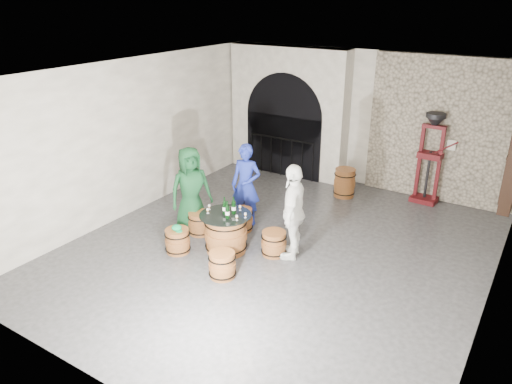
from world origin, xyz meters
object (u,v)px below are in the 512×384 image
Objects in this scene: barrel_stool_near_left at (178,241)px; person_green at (191,189)px; person_blue at (246,185)px; wine_bottle_right at (234,207)px; side_barrel at (345,183)px; barrel_table at (226,233)px; corking_press at (431,151)px; barrel_stool_far at (241,220)px; barrel_stool_right at (274,243)px; wine_bottle_center at (227,211)px; person_white at (293,212)px; barrel_stool_near_right at (222,265)px; barrel_stool_left at (200,223)px; wine_bottle_left at (225,207)px.

barrel_stool_near_left is 1.14m from person_green.
person_blue is 5.15× the size of wine_bottle_right.
side_barrel is (0.71, 3.43, -0.53)m from wine_bottle_right.
barrel_table is 1.28m from person_blue.
corking_press is (1.66, 0.69, 0.85)m from side_barrel.
corking_press is (2.47, 4.24, 0.82)m from barrel_table.
barrel_stool_far is 0.27× the size of person_green.
barrel_stool_right is 1.42× the size of wine_bottle_center.
corking_press is at bearing 61.57° from wine_bottle_center.
person_green is 3.74m from side_barrel.
side_barrel is 1.99m from corking_press.
person_white reaches higher than barrel_stool_right.
wine_bottle_center is (-0.34, 0.65, 0.63)m from barrel_stool_near_right.
barrel_stool_left is at bearing 170.13° from wine_bottle_right.
wine_bottle_center is at bearing 117.69° from barrel_stool_near_right.
corking_press reaches higher than person_green.
person_blue is 1.11m from wine_bottle_right.
person_blue reaches higher than barrel_stool_near_right.
wine_bottle_center is 1.00× the size of wine_bottle_right.
side_barrel is (1.64, 3.27, 0.11)m from barrel_stool_left.
barrel_table is 2.02× the size of barrel_stool_near_right.
barrel_stool_right is 1.42× the size of wine_bottle_right.
wine_bottle_left is 4.91m from corking_press.
barrel_table is at bearing -116.83° from corking_press.
barrel_stool_near_right is 1.42× the size of wine_bottle_right.
barrel_table is at bearing 35.28° from barrel_stool_near_left.
barrel_stool_left is at bearing -177.72° from barrel_stool_right.
person_white is (1.43, -0.67, 0.03)m from person_blue.
barrel_stool_near_right is at bearing -44.55° from person_white.
person_blue is at bearing 105.36° from barrel_table.
barrel_stool_left is 1.20m from wine_bottle_center.
barrel_table is at bearing 139.72° from wine_bottle_center.
side_barrel is (1.90, 3.18, -0.52)m from person_green.
barrel_stool_right is 0.70× the size of side_barrel.
barrel_stool_near_left is (0.11, -0.79, 0.00)m from barrel_stool_left.
barrel_stool_left and barrel_stool_far have the same top height.
wine_bottle_center is (0.83, 0.41, 0.63)m from barrel_stool_near_left.
wine_bottle_left is 0.20m from wine_bottle_center.
corking_press is (3.30, 3.96, 0.96)m from barrel_stool_left.
barrel_stool_near_left is at bearing -81.74° from barrel_stool_left.
barrel_stool_far is 1.05m from wine_bottle_left.
barrel_stool_right is 0.98m from wine_bottle_right.
barrel_stool_near_right is at bearing -67.49° from wine_bottle_right.
wine_bottle_right is at bearing 37.61° from barrel_stool_near_left.
wine_bottle_left is 0.16m from wine_bottle_right.
barrel_stool_right is (1.64, 0.07, 0.00)m from barrel_stool_left.
barrel_stool_left and barrel_stool_right have the same top height.
barrel_table is 0.55× the size of person_green.
barrel_stool_left is 1.00× the size of barrel_stool_near_left.
side_barrel is (1.53, 4.06, 0.11)m from barrel_stool_near_left.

